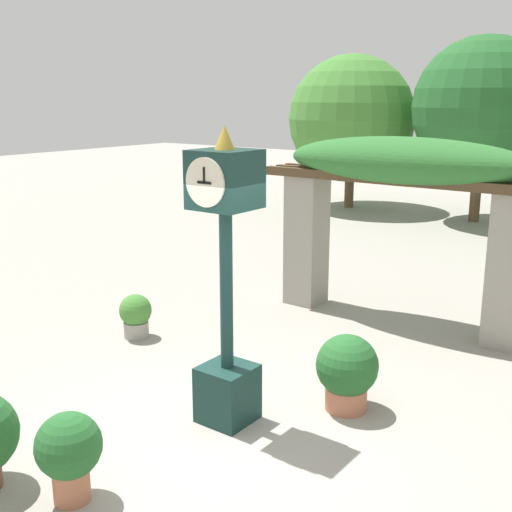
% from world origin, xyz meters
% --- Properties ---
extents(ground_plane, '(60.00, 60.00, 0.00)m').
position_xyz_m(ground_plane, '(0.00, 0.00, 0.00)').
color(ground_plane, gray).
extents(pedestal_clock, '(0.57, 0.61, 3.05)m').
position_xyz_m(pedestal_clock, '(-0.13, 0.29, 1.54)').
color(pedestal_clock, '#14332D').
rests_on(pedestal_clock, ground).
extents(pergola, '(4.36, 1.14, 2.76)m').
position_xyz_m(pergola, '(0.00, 4.16, 2.02)').
color(pergola, gray).
rests_on(pergola, ground).
extents(potted_plant_near_left, '(0.67, 0.67, 0.85)m').
position_xyz_m(potted_plant_near_left, '(0.75, 1.24, 0.45)').
color(potted_plant_near_left, '#B26B4C').
rests_on(potted_plant_near_left, ground).
extents(potted_plant_far_left, '(0.56, 0.56, 0.79)m').
position_xyz_m(potted_plant_far_left, '(-0.31, -1.57, 0.46)').
color(potted_plant_far_left, '#B26B4C').
rests_on(potted_plant_far_left, ground).
extents(potted_plant_far_right, '(0.45, 0.45, 0.63)m').
position_xyz_m(potted_plant_far_right, '(-2.67, 1.38, 0.33)').
color(potted_plant_far_right, gray).
rests_on(potted_plant_far_right, ground).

